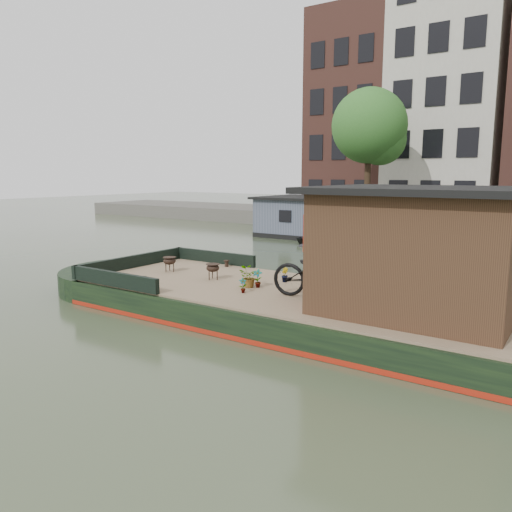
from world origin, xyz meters
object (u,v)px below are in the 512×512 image
Objects in this scene: cabin at (420,249)px; dinghy at (333,238)px; potted_plant_a at (257,278)px; bicycle at (320,273)px; brazier_front at (170,264)px; brazier_rear at (213,272)px.

cabin is 1.16× the size of dinghy.
potted_plant_a is 0.13× the size of dinghy.
bicycle reaches higher than brazier_front.
dinghy is (-0.40, 11.20, -0.50)m from brazier_front.
brazier_rear is 0.12× the size of dinghy.
bicycle is at bearing -154.19° from dinghy.
cabin is 13.52m from dinghy.
bicycle is at bearing -4.87° from brazier_front.
cabin is at bearing 1.55° from potted_plant_a.
potted_plant_a is at bearing -161.46° from dinghy.
brazier_front is at bearing 175.42° from brazier_rear.
dinghy is at bearing 106.92° from potted_plant_a.
brazier_front is at bearing 76.79° from bicycle.
dinghy is (-5.21, 11.61, -0.86)m from bicycle.
brazier_rear is at bearing 76.65° from bicycle.
cabin is at bearing -145.97° from dinghy.
bicycle is 1.78m from potted_plant_a.
brazier_rear is at bearing -168.21° from dinghy.
brazier_rear reaches higher than dinghy.
potted_plant_a is at bearing 76.27° from bicycle.
brazier_front is 0.12× the size of dinghy.
potted_plant_a reaches higher than brazier_rear.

